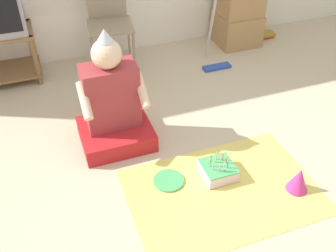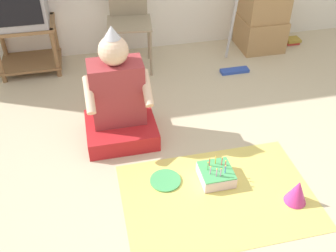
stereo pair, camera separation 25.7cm
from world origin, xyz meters
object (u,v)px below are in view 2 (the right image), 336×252
at_px(person_seated, 118,103).
at_px(party_hat_blue, 297,192).
at_px(folding_chair, 129,13).
at_px(cardboard_box_stack, 262,20).
at_px(dust_mop, 236,30).
at_px(birthday_cake, 216,174).
at_px(book_pile, 292,41).
at_px(paper_plate, 165,180).

bearing_deg(person_seated, party_hat_blue, -42.42).
relative_size(person_seated, party_hat_blue, 5.17).
distance_m(folding_chair, cardboard_box_stack, 1.42).
height_order(folding_chair, party_hat_blue, folding_chair).
bearing_deg(party_hat_blue, dust_mop, 83.60).
bearing_deg(birthday_cake, dust_mop, 65.89).
xyz_separation_m(folding_chair, birthday_cake, (0.32, -1.75, -0.48)).
relative_size(folding_chair, person_seated, 1.02).
bearing_deg(dust_mop, cardboard_box_stack, 40.90).
bearing_deg(person_seated, folding_chair, 77.33).
height_order(book_pile, birthday_cake, birthday_cake).
distance_m(dust_mop, book_pile, 0.99).
bearing_deg(book_pile, person_seated, -150.40).
height_order(folding_chair, paper_plate, folding_chair).
bearing_deg(dust_mop, book_pile, 23.78).
relative_size(folding_chair, paper_plate, 4.34).
height_order(dust_mop, book_pile, dust_mop).
bearing_deg(paper_plate, dust_mop, 54.31).
distance_m(cardboard_box_stack, book_pile, 0.48).
distance_m(folding_chair, party_hat_blue, 2.23).
relative_size(dust_mop, person_seated, 1.49).
bearing_deg(folding_chair, book_pile, 1.55).
relative_size(cardboard_box_stack, birthday_cake, 2.86).
bearing_deg(party_hat_blue, book_pile, 63.78).
bearing_deg(cardboard_box_stack, folding_chair, -177.51).
bearing_deg(birthday_cake, folding_chair, 100.46).
bearing_deg(book_pile, folding_chair, -178.45).
xyz_separation_m(dust_mop, paper_plate, (-0.98, -1.36, -0.40)).
bearing_deg(party_hat_blue, person_seated, 137.58).
distance_m(birthday_cake, party_hat_blue, 0.54).
bearing_deg(birthday_cake, party_hat_blue, -33.94).
distance_m(cardboard_box_stack, person_seated, 2.03).
relative_size(cardboard_box_stack, person_seated, 0.70).
distance_m(cardboard_box_stack, birthday_cake, 2.12).
distance_m(party_hat_blue, paper_plate, 0.87).
xyz_separation_m(cardboard_box_stack, book_pile, (0.40, -0.01, -0.28)).
relative_size(book_pile, party_hat_blue, 0.87).
distance_m(cardboard_box_stack, party_hat_blue, 2.21).
bearing_deg(birthday_cake, person_seated, 132.26).
height_order(dust_mop, birthday_cake, dust_mop).
bearing_deg(party_hat_blue, folding_chair, 110.55).
xyz_separation_m(cardboard_box_stack, paper_plate, (-1.42, -1.75, -0.30)).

